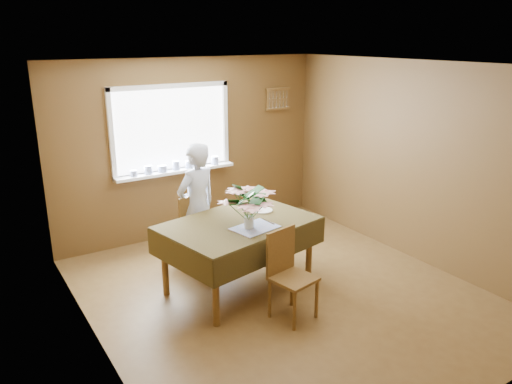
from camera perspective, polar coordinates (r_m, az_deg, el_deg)
floor at (r=5.74m, az=3.01°, el=-11.47°), size 4.50×4.50×0.00m
ceiling at (r=5.03m, az=3.47°, el=14.32°), size 4.50×4.50×0.00m
wall_back at (r=7.14m, az=-7.37°, el=5.00°), size 4.00×0.00×4.00m
wall_front at (r=3.78m, az=23.66°, el=-7.90°), size 4.00×0.00×4.00m
wall_left at (r=4.45m, az=-18.29°, el=-3.49°), size 0.00×4.50×4.50m
wall_right at (r=6.58m, az=17.57°, el=3.25°), size 0.00×4.50×4.50m
window_assembly at (r=6.95m, az=-9.43°, el=5.36°), size 1.72×0.20×1.22m
spoon_rack at (r=7.72m, az=2.50°, el=10.59°), size 0.44×0.05×0.33m
dining_table at (r=5.57m, az=-1.97°, el=-4.36°), size 1.84×1.43×0.81m
chair_far at (r=6.24m, az=-7.68°, el=-3.94°), size 0.47×0.47×0.94m
chair_near at (r=5.12m, az=3.65°, el=-8.89°), size 0.47×0.47×0.92m
seated_woman at (r=6.09m, az=-6.76°, el=-1.67°), size 0.66×0.52×1.58m
flower_bouquet at (r=5.25m, az=-0.83°, el=-1.15°), size 0.53×0.53×0.46m
side_plate at (r=5.87m, az=0.74°, el=-2.10°), size 0.30×0.30×0.01m
table_knife at (r=5.52m, az=1.40°, el=-3.40°), size 0.03×0.22×0.00m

